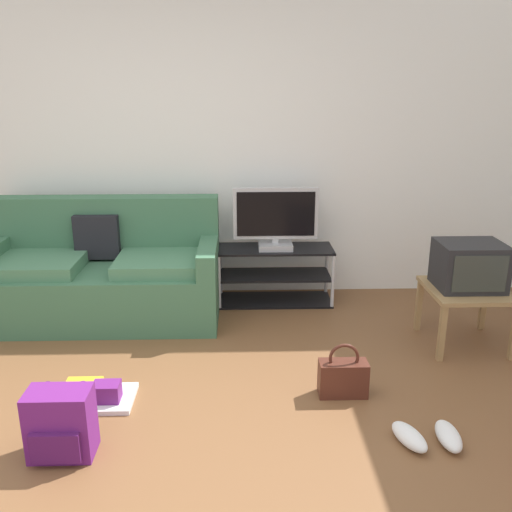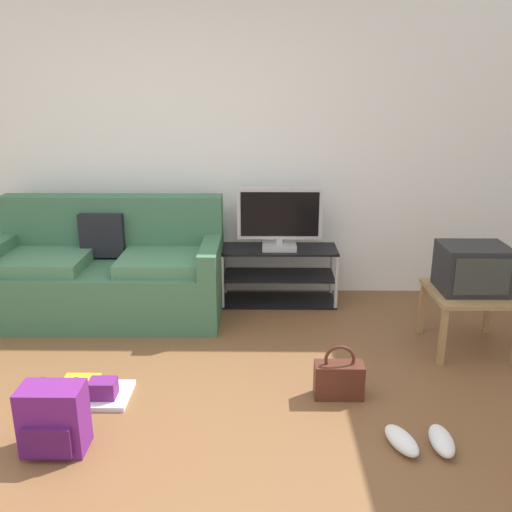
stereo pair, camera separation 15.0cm
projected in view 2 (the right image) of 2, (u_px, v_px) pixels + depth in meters
ground_plane at (147, 459)px, 2.81m from camera, size 9.00×9.80×0.02m
wall_back at (195, 142)px, 4.74m from camera, size 9.00×0.10×2.70m
couch at (108, 273)px, 4.48m from camera, size 1.85×0.83×0.94m
tv_stand at (279, 275)px, 4.75m from camera, size 0.99×0.38×0.49m
flat_tv at (280, 219)px, 4.58m from camera, size 0.71×0.22×0.52m
side_table at (470, 299)px, 3.87m from camera, size 0.56×0.56×0.44m
crt_tv at (473, 268)px, 3.82m from camera, size 0.45×0.37×0.33m
backpack at (54, 419)px, 2.82m from camera, size 0.32×0.27×0.36m
handbag at (339, 379)px, 3.32m from camera, size 0.30×0.13×0.34m
sneakers_pair at (422, 441)px, 2.86m from camera, size 0.37×0.29×0.09m
floor_tray at (90, 391)px, 3.33m from camera, size 0.47×0.33×0.14m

